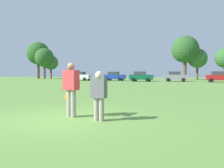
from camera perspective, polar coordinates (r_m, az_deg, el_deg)
name	(u,v)px	position (r m, az deg, el deg)	size (l,w,h in m)	color
ground_plane	(65,119)	(7.44, -11.56, -8.47)	(165.42, 165.42, 0.00)	#608C3D
player_thrower	(71,87)	(7.57, -10.15, -0.62)	(0.54, 0.39, 1.77)	gray
player_defender	(99,93)	(6.86, -3.27, -2.32)	(0.46, 0.29, 1.49)	gray
frisbee	(95,91)	(7.36, -4.32, -1.85)	(0.27, 0.27, 0.05)	yellow
traffic_cone	(67,95)	(12.83, -11.27, -2.79)	(0.32, 0.32, 0.48)	#D8590C
parked_car_near_left	(81,76)	(47.52, -7.85, 1.96)	(4.20, 2.23, 1.82)	silver
parked_car_mid_left	(114,76)	(46.63, 0.62, 1.97)	(4.20, 2.23, 1.82)	navy
parked_car_center	(141,76)	(42.44, 7.24, 1.89)	(4.20, 2.23, 1.82)	#0C4C2D
parked_car_mid_right	(176,76)	(42.97, 15.59, 1.83)	(4.20, 2.23, 1.82)	slate
parked_car_near_right	(219,77)	(42.35, 25.11, 1.67)	(4.20, 2.23, 1.82)	maroon
tree_west_oak	(38,53)	(69.81, -17.94, 7.26)	(6.50, 6.50, 10.57)	brown
tree_west_maple	(44,58)	(66.14, -16.51, 6.30)	(5.22, 5.22, 8.49)	brown
tree_center_elm	(51,63)	(67.42, -14.99, 5.16)	(4.07, 4.07, 6.62)	brown
tree_east_birch	(185,50)	(55.36, 17.77, 8.17)	(6.20, 6.20, 10.07)	brown
tree_east_oak	(197,58)	(56.06, 20.51, 5.99)	(4.40, 4.40, 7.15)	brown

